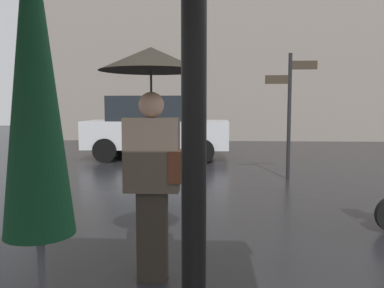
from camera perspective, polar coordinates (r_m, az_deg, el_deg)
folded_patio_umbrella_near at (r=1.88m, az=-21.84°, el=5.88°), size 0.51×0.51×2.48m
pedestrian_with_umbrella at (r=3.46m, az=-5.83°, el=5.03°), size 0.91×0.91×2.08m
parked_car_left at (r=11.84m, az=-5.36°, el=2.47°), size 4.24×1.91×1.88m
street_signpost at (r=8.64m, az=14.03°, el=5.78°), size 1.08×0.08×2.69m
building_block at (r=20.13m, az=4.40°, el=18.13°), size 18.10×3.18×12.00m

